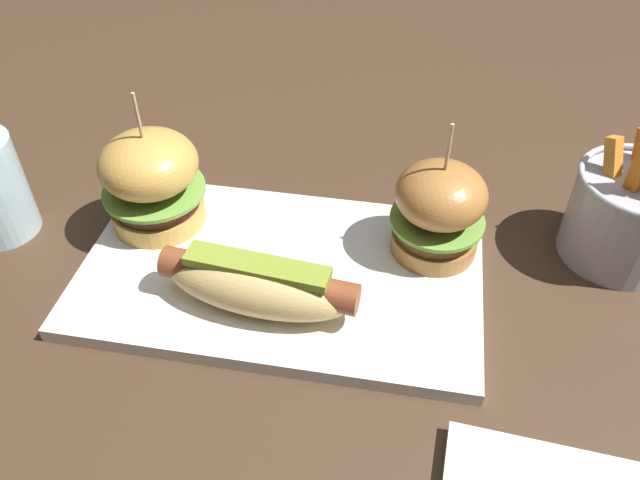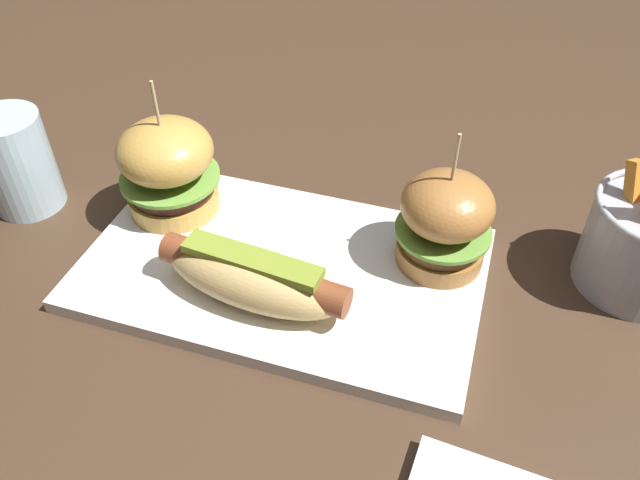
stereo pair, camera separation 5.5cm
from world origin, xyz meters
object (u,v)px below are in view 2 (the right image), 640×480
Objects in this scene: slider_right at (445,221)px; water_glass at (17,162)px; slider_left at (168,167)px; hot_dog at (253,277)px; platter_main at (283,269)px.

water_glass is (-0.43, -0.03, -0.01)m from slider_right.
slider_left is 1.03× the size of slider_right.
slider_right is 0.43m from water_glass.
hot_dog is 0.18m from slider_right.
slider_right is at bearing 20.45° from platter_main.
platter_main is 3.52× the size of water_glass.
slider_right is (0.14, 0.10, 0.02)m from hot_dog.
platter_main is at bearing -18.98° from slider_left.
hot_dog is at bearing -13.10° from water_glass.
slider_left is (-0.13, 0.09, 0.02)m from hot_dog.
slider_left is 1.36× the size of water_glass.
water_glass is at bearing -170.33° from slider_left.
slider_left is (-0.13, 0.05, 0.06)m from platter_main.
platter_main is 2.11× the size of hot_dog.
platter_main is at bearing -3.74° from water_glass.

